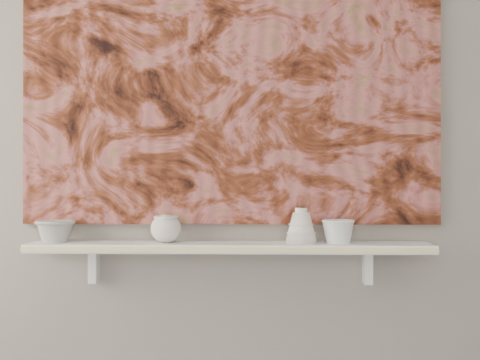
{
  "coord_description": "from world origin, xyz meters",
  "views": [
    {
      "loc": [
        0.11,
        -0.82,
        1.14
      ],
      "look_at": [
        0.04,
        1.49,
        1.15
      ],
      "focal_mm": 50.0,
      "sensor_mm": 36.0,
      "label": 1
    }
  ],
  "objects_px": {
    "bowl_grey": "(55,231)",
    "painting": "(230,72)",
    "bowl_white": "(338,231)",
    "cup_cream": "(166,229)",
    "shelf": "(229,247)",
    "bell_vessel": "(301,225)"
  },
  "relations": [
    {
      "from": "shelf",
      "to": "painting",
      "type": "distance_m",
      "value": 0.63
    },
    {
      "from": "cup_cream",
      "to": "bell_vessel",
      "type": "xyz_separation_m",
      "value": [
        0.47,
        0.0,
        0.01
      ]
    },
    {
      "from": "shelf",
      "to": "bowl_white",
      "type": "xyz_separation_m",
      "value": [
        0.38,
        0.0,
        0.06
      ]
    },
    {
      "from": "shelf",
      "to": "bowl_grey",
      "type": "bearing_deg",
      "value": 180.0
    },
    {
      "from": "shelf",
      "to": "painting",
      "type": "relative_size",
      "value": 0.93
    },
    {
      "from": "bowl_white",
      "to": "bell_vessel",
      "type": "bearing_deg",
      "value": 180.0
    },
    {
      "from": "bowl_grey",
      "to": "bell_vessel",
      "type": "xyz_separation_m",
      "value": [
        0.86,
        0.0,
        0.02
      ]
    },
    {
      "from": "shelf",
      "to": "bowl_grey",
      "type": "xyz_separation_m",
      "value": [
        -0.61,
        0.0,
        0.06
      ]
    },
    {
      "from": "painting",
      "to": "cup_cream",
      "type": "xyz_separation_m",
      "value": [
        -0.22,
        -0.08,
        -0.56
      ]
    },
    {
      "from": "bowl_grey",
      "to": "bowl_white",
      "type": "height_order",
      "value": "bowl_white"
    },
    {
      "from": "painting",
      "to": "bell_vessel",
      "type": "relative_size",
      "value": 12.15
    },
    {
      "from": "shelf",
      "to": "painting",
      "type": "bearing_deg",
      "value": 90.0
    },
    {
      "from": "cup_cream",
      "to": "bell_vessel",
      "type": "relative_size",
      "value": 0.87
    },
    {
      "from": "bowl_grey",
      "to": "bowl_white",
      "type": "xyz_separation_m",
      "value": [
        0.99,
        0.0,
        0.0
      ]
    },
    {
      "from": "cup_cream",
      "to": "bowl_white",
      "type": "relative_size",
      "value": 0.94
    },
    {
      "from": "bowl_grey",
      "to": "painting",
      "type": "bearing_deg",
      "value": 7.5
    },
    {
      "from": "painting",
      "to": "bell_vessel",
      "type": "bearing_deg",
      "value": -17.81
    },
    {
      "from": "cup_cream",
      "to": "bell_vessel",
      "type": "height_order",
      "value": "bell_vessel"
    },
    {
      "from": "shelf",
      "to": "bowl_white",
      "type": "relative_size",
      "value": 12.28
    },
    {
      "from": "bell_vessel",
      "to": "cup_cream",
      "type": "bearing_deg",
      "value": 180.0
    },
    {
      "from": "shelf",
      "to": "bowl_white",
      "type": "height_order",
      "value": "bowl_white"
    },
    {
      "from": "bowl_grey",
      "to": "cup_cream",
      "type": "xyz_separation_m",
      "value": [
        0.39,
        0.0,
        0.01
      ]
    }
  ]
}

